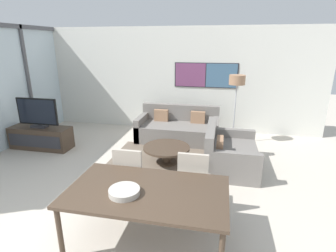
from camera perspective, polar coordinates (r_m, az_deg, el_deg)
wall_back at (r=7.35m, az=1.18°, el=10.05°), size 8.03×0.09×2.80m
area_rug at (r=5.49m, az=-0.32°, el=-7.95°), size 2.41×1.98×0.01m
tv_console at (r=6.82m, az=-25.88°, el=-2.29°), size 1.41×0.49×0.51m
television at (r=6.66m, az=-26.55°, el=2.50°), size 0.99×0.20×0.68m
sofa_main at (r=6.71m, az=2.25°, el=-0.65°), size 2.02×0.99×0.84m
sofa_side at (r=5.33m, az=12.66°, el=-6.08°), size 0.99×1.41×0.84m
coffee_table at (r=5.38m, az=-0.32°, el=-5.39°), size 0.95×0.95×0.36m
dining_table at (r=3.21m, az=-4.52°, el=-14.59°), size 1.89×1.08×0.73m
dining_chair_left at (r=3.99m, az=-8.10°, el=-10.28°), size 0.46×0.46×0.95m
dining_chair_centre at (r=3.86m, az=5.55°, el=-11.23°), size 0.46×0.46×0.95m
fruit_bowl at (r=3.11m, az=-9.49°, el=-13.81°), size 0.36×0.36×0.07m
floor_lamp at (r=6.35m, az=14.74°, el=8.63°), size 0.37×0.37×1.67m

